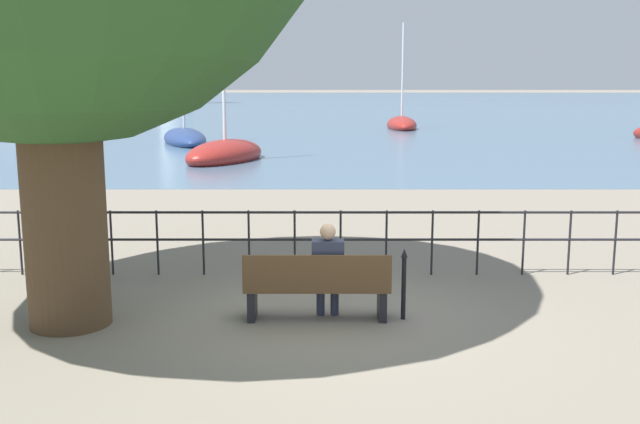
# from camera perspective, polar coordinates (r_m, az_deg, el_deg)

# --- Properties ---
(ground_plane) EXTENTS (1000.00, 1000.00, 0.00)m
(ground_plane) POSITION_cam_1_polar(r_m,az_deg,el_deg) (9.43, -0.01, -8.51)
(ground_plane) COLOR gray
(harbor_water) EXTENTS (600.00, 300.00, 0.01)m
(harbor_water) POSITION_cam_1_polar(r_m,az_deg,el_deg) (170.73, 0.22, 9.07)
(harbor_water) COLOR slate
(harbor_water) RESTS_ON ground_plane
(park_bench) EXTENTS (1.89, 0.45, 0.90)m
(park_bench) POSITION_cam_1_polar(r_m,az_deg,el_deg) (9.24, -0.01, -6.07)
(park_bench) COLOR brown
(park_bench) RESTS_ON ground_plane
(seated_person_left) EXTENTS (0.41, 0.35, 1.27)m
(seated_person_left) POSITION_cam_1_polar(r_m,az_deg,el_deg) (9.25, 0.85, -4.41)
(seated_person_left) COLOR #2D3347
(seated_person_left) RESTS_ON ground_plane
(promenade_railing) EXTENTS (13.98, 0.04, 1.05)m
(promenade_railing) POSITION_cam_1_polar(r_m,az_deg,el_deg) (11.38, 0.03, -1.64)
(promenade_railing) COLOR black
(promenade_railing) RESTS_ON ground_plane
(closed_umbrella) EXTENTS (0.09, 0.09, 0.94)m
(closed_umbrella) POSITION_cam_1_polar(r_m,az_deg,el_deg) (9.32, 6.94, -5.44)
(closed_umbrella) COLOR black
(closed_umbrella) RESTS_ON ground_plane
(sailboat_0) EXTENTS (2.25, 6.69, 7.69)m
(sailboat_0) POSITION_cam_1_polar(r_m,az_deg,el_deg) (51.27, 6.78, 6.96)
(sailboat_0) COLOR maroon
(sailboat_0) RESTS_ON ground_plane
(sailboat_2) EXTENTS (5.96, 8.98, 9.06)m
(sailboat_2) POSITION_cam_1_polar(r_m,az_deg,el_deg) (59.38, -21.07, 6.87)
(sailboat_2) COLOR white
(sailboat_2) RESTS_ON ground_plane
(sailboat_3) EXTENTS (3.79, 5.67, 7.65)m
(sailboat_3) POSITION_cam_1_polar(r_m,az_deg,el_deg) (29.14, -7.36, 4.63)
(sailboat_3) COLOR maroon
(sailboat_3) RESTS_ON ground_plane
(sailboat_4) EXTENTS (4.15, 7.70, 8.04)m
(sailboat_4) POSITION_cam_1_polar(r_m,az_deg,el_deg) (38.70, -10.56, 5.83)
(sailboat_4) COLOR navy
(sailboat_4) RESTS_ON ground_plane
(harbor_lighthouse) EXTENTS (5.52, 5.52, 19.22)m
(harbor_lighthouse) POSITION_cam_1_polar(r_m,az_deg,el_deg) (127.01, -11.37, 12.56)
(harbor_lighthouse) COLOR white
(harbor_lighthouse) RESTS_ON ground_plane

